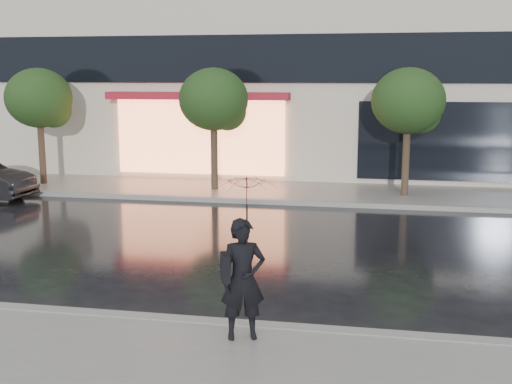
# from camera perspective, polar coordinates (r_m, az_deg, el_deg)

# --- Properties ---
(ground) EXTENTS (120.00, 120.00, 0.00)m
(ground) POSITION_cam_1_polar(r_m,az_deg,el_deg) (10.74, -1.25, -10.16)
(ground) COLOR black
(ground) RESTS_ON ground
(sidewalk_far) EXTENTS (60.00, 3.50, 0.12)m
(sidewalk_far) POSITION_cam_1_polar(r_m,az_deg,el_deg) (20.53, 4.62, -0.04)
(sidewalk_far) COLOR slate
(sidewalk_far) RESTS_ON ground
(curb_near) EXTENTS (60.00, 0.25, 0.14)m
(curb_near) POSITION_cam_1_polar(r_m,az_deg,el_deg) (9.80, -2.48, -11.79)
(curb_near) COLOR gray
(curb_near) RESTS_ON ground
(curb_far) EXTENTS (60.00, 0.25, 0.14)m
(curb_far) POSITION_cam_1_polar(r_m,az_deg,el_deg) (18.82, 4.06, -0.96)
(curb_far) COLOR gray
(curb_far) RESTS_ON ground
(tree_far_west) EXTENTS (2.20, 2.20, 3.99)m
(tree_far_west) POSITION_cam_1_polar(r_m,az_deg,el_deg) (22.73, -18.57, 7.73)
(tree_far_west) COLOR #33261C
(tree_far_west) RESTS_ON ground
(tree_mid_west) EXTENTS (2.20, 2.20, 3.99)m
(tree_mid_west) POSITION_cam_1_polar(r_m,az_deg,el_deg) (20.51, -3.60, 8.01)
(tree_mid_west) COLOR #33261C
(tree_mid_west) RESTS_ON ground
(tree_mid_east) EXTENTS (2.20, 2.20, 3.99)m
(tree_mid_east) POSITION_cam_1_polar(r_m,az_deg,el_deg) (19.91, 13.55, 7.68)
(tree_mid_east) COLOR #33261C
(tree_mid_east) RESTS_ON ground
(pedestrian_with_umbrella) EXTENTS (1.08, 1.09, 2.32)m
(pedestrian_with_umbrella) POSITION_cam_1_polar(r_m,az_deg,el_deg) (8.80, -0.99, -4.05)
(pedestrian_with_umbrella) COLOR black
(pedestrian_with_umbrella) RESTS_ON sidewalk_near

